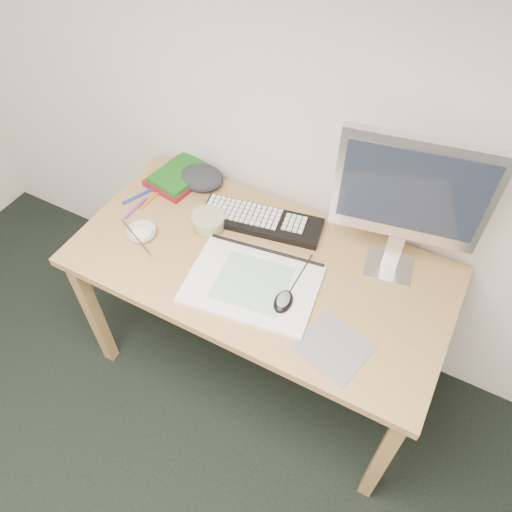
{
  "coord_description": "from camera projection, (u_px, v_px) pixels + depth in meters",
  "views": [
    {
      "loc": [
        0.64,
        0.39,
        2.16
      ],
      "look_at": [
        0.1,
        1.4,
        0.83
      ],
      "focal_mm": 35.0,
      "sensor_mm": 36.0,
      "label": 1
    }
  ],
  "objects": [
    {
      "name": "keyboard",
      "position": [
        261.0,
        221.0,
        1.96
      ],
      "size": [
        0.5,
        0.23,
        0.03
      ],
      "primitive_type": "cube",
      "rotation": [
        0.0,
        0.0,
        0.18
      ],
      "color": "black",
      "rests_on": "desk"
    },
    {
      "name": "sketchpad",
      "position": [
        252.0,
        284.0,
        1.76
      ],
      "size": [
        0.5,
        0.39,
        0.01
      ],
      "primitive_type": "cube",
      "rotation": [
        0.0,
        0.0,
        0.14
      ],
      "color": "white",
      "rests_on": "desk"
    },
    {
      "name": "marker_blue",
      "position": [
        138.0,
        196.0,
        2.06
      ],
      "size": [
        0.07,
        0.14,
        0.01
      ],
      "primitive_type": "cylinder",
      "rotation": [
        0.0,
        1.57,
        1.15
      ],
      "color": "#1D319D",
      "rests_on": "desk"
    },
    {
      "name": "pencil_black",
      "position": [
        286.0,
        263.0,
        1.83
      ],
      "size": [
        0.19,
        0.03,
        0.01
      ],
      "primitive_type": "cylinder",
      "rotation": [
        0.0,
        1.57,
        -0.14
      ],
      "color": "black",
      "rests_on": "desk"
    },
    {
      "name": "rice_bowl",
      "position": [
        142.0,
        233.0,
        1.91
      ],
      "size": [
        0.12,
        0.12,
        0.03
      ],
      "primitive_type": "imported",
      "rotation": [
        0.0,
        0.0,
        -0.09
      ],
      "color": "white",
      "rests_on": "desk"
    },
    {
      "name": "cloth_lump",
      "position": [
        202.0,
        178.0,
        2.09
      ],
      "size": [
        0.17,
        0.15,
        0.07
      ],
      "primitive_type": "ellipsoid",
      "rotation": [
        0.0,
        0.0,
        0.13
      ],
      "color": "#292B31",
      "rests_on": "desk"
    },
    {
      "name": "mouse",
      "position": [
        283.0,
        300.0,
        1.69
      ],
      "size": [
        0.07,
        0.11,
        0.03
      ],
      "primitive_type": "ellipsoid",
      "rotation": [
        0.0,
        0.0,
        0.11
      ],
      "color": "black",
      "rests_on": "sketchpad"
    },
    {
      "name": "marker_purple",
      "position": [
        136.0,
        208.0,
        2.01
      ],
      "size": [
        0.02,
        0.14,
        0.01
      ],
      "primitive_type": "cylinder",
      "rotation": [
        0.0,
        1.57,
        1.52
      ],
      "color": "purple",
      "rests_on": "desk"
    },
    {
      "name": "chopsticks",
      "position": [
        135.0,
        236.0,
        1.87
      ],
      "size": [
        0.21,
        0.11,
        0.02
      ],
      "primitive_type": "cylinder",
      "rotation": [
        0.0,
        1.57,
        -0.43
      ],
      "color": "silver",
      "rests_on": "rice_bowl"
    },
    {
      "name": "fruit_tub",
      "position": [
        209.0,
        222.0,
        1.93
      ],
      "size": [
        0.15,
        0.15,
        0.06
      ],
      "primitive_type": "cylinder",
      "rotation": [
        0.0,
        0.0,
        0.15
      ],
      "color": "#EAD652",
      "rests_on": "desk"
    },
    {
      "name": "marker_orange",
      "position": [
        151.0,
        199.0,
        2.05
      ],
      "size": [
        0.02,
        0.13,
        0.01
      ],
      "primitive_type": "cylinder",
      "rotation": [
        0.0,
        1.57,
        1.5
      ],
      "color": "#C67617",
      "rests_on": "desk"
    },
    {
      "name": "mousepad",
      "position": [
        333.0,
        347.0,
        1.6
      ],
      "size": [
        0.25,
        0.24,
        0.0
      ],
      "primitive_type": "cube",
      "rotation": [
        0.0,
        0.0,
        -0.25
      ],
      "color": "slate",
      "rests_on": "desk"
    },
    {
      "name": "desk",
      "position": [
        259.0,
        277.0,
        1.89
      ],
      "size": [
        1.4,
        0.7,
        0.75
      ],
      "color": "#A9864D",
      "rests_on": "ground"
    },
    {
      "name": "pencil_tan",
      "position": [
        271.0,
        270.0,
        1.81
      ],
      "size": [
        0.12,
        0.15,
        0.01
      ],
      "primitive_type": "cylinder",
      "rotation": [
        0.0,
        1.57,
        -0.89
      ],
      "color": "#A28A55",
      "rests_on": "desk"
    },
    {
      "name": "monitor",
      "position": [
        411.0,
        195.0,
        1.56
      ],
      "size": [
        0.48,
        0.18,
        0.56
      ],
      "rotation": [
        0.0,
        0.0,
        0.18
      ],
      "color": "silver",
      "rests_on": "desk"
    },
    {
      "name": "pencil_pink",
      "position": [
        265.0,
        253.0,
        1.86
      ],
      "size": [
        0.19,
        0.01,
        0.01
      ],
      "primitive_type": "cylinder",
      "rotation": [
        0.0,
        1.57,
        0.03
      ],
      "color": "pink",
      "rests_on": "desk"
    },
    {
      "name": "book_red",
      "position": [
        180.0,
        177.0,
        2.13
      ],
      "size": [
        0.23,
        0.29,
        0.03
      ],
      "primitive_type": "cube",
      "rotation": [
        0.0,
        0.0,
        -0.16
      ],
      "color": "maroon",
      "rests_on": "desk"
    },
    {
      "name": "book_green",
      "position": [
        180.0,
        174.0,
        2.11
      ],
      "size": [
        0.21,
        0.26,
        0.02
      ],
      "primitive_type": "cube",
      "rotation": [
        0.0,
        0.0,
        -0.19
      ],
      "color": "#175D17",
      "rests_on": "book_red"
    }
  ]
}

